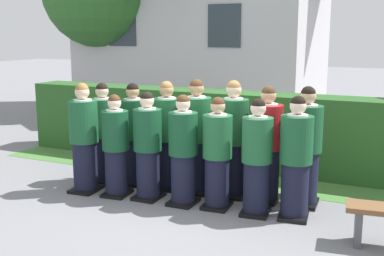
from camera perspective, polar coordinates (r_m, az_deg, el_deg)
ground_plane at (r=7.06m, az=-0.97°, el=-8.79°), size 60.00×60.00×0.00m
student_front_row_0 at (r=7.56m, az=-12.52°, el=-1.42°), size 0.44×0.54×1.67m
student_front_row_1 at (r=7.28m, az=-8.93°, el=-2.34°), size 0.40×0.47×1.53m
student_front_row_2 at (r=7.08m, az=-5.20°, el=-2.41°), size 0.41×0.50×1.58m
student_front_row_3 at (r=6.83m, az=-1.04°, el=-2.93°), size 0.41×0.45×1.57m
student_front_row_4 at (r=6.70m, az=2.99°, el=-3.28°), size 0.40×0.50×1.56m
student_front_row_5 at (r=6.50m, az=7.61°, el=-3.75°), size 0.41×0.48×1.57m
student_front_row_6 at (r=6.44m, az=12.07°, el=-3.78°), size 0.43×0.54×1.62m
student_rear_row_0 at (r=8.02m, az=-10.33°, el=-0.81°), size 0.43×0.54×1.62m
student_rear_row_1 at (r=7.80m, az=-6.85°, el=-1.00°), size 0.44×0.54×1.63m
student_rear_row_2 at (r=7.53m, az=-2.95°, el=-1.16°), size 0.44×0.55×1.69m
student_rear_row_3 at (r=7.33m, az=0.51°, el=-1.30°), size 0.46×0.54×1.73m
student_rear_row_4 at (r=7.18m, az=4.81°, el=-1.60°), size 0.46×0.55×1.73m
student_in_red_blazer at (r=7.03m, az=8.78°, el=-2.21°), size 0.44×0.52×1.67m
student_rear_row_6 at (r=6.96m, az=13.18°, el=-2.45°), size 0.44×0.51×1.69m
hedge at (r=8.84m, az=5.35°, el=-0.19°), size 8.80×0.70×1.36m
school_building_main at (r=15.51m, az=1.45°, el=14.06°), size 7.34×4.71×6.24m
lawn_strip at (r=8.28m, az=3.35°, el=-5.76°), size 8.80×0.90×0.01m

